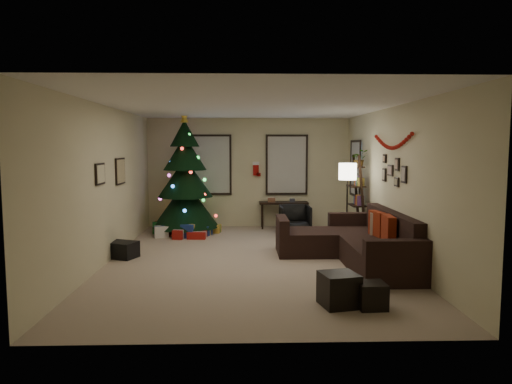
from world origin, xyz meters
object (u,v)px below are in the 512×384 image
christmas_tree (185,182)px  desk (284,205)px  bookshelf (358,199)px  sofa (356,244)px  desk_chair (295,219)px

christmas_tree → desk: bearing=13.6°
bookshelf → christmas_tree: bearing=164.4°
sofa → christmas_tree: bearing=139.7°
desk_chair → sofa: bearing=-75.1°
christmas_tree → bookshelf: christmas_tree is taller
sofa → desk_chair: size_ratio=4.43×
desk_chair → bookshelf: (1.23, -0.97, 0.56)m
desk → desk_chair: (0.21, -0.65, -0.24)m
christmas_tree → desk_chair: (2.54, -0.09, -0.85)m
desk → desk_chair: 0.73m
sofa → desk_chair: (-0.75, 2.71, 0.03)m
christmas_tree → bookshelf: (3.78, -1.05, -0.29)m
sofa → bookshelf: bearing=74.7°
sofa → bookshelf: bookshelf is taller
sofa → bookshelf: 1.90m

